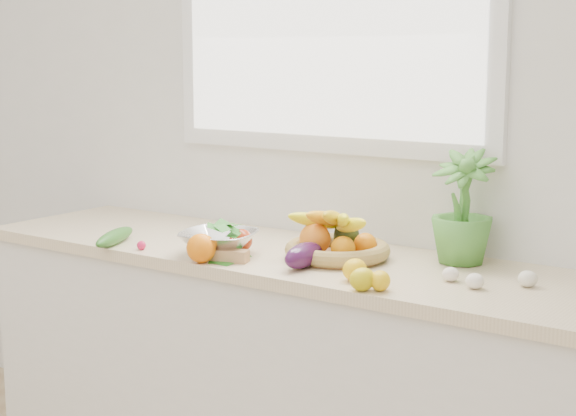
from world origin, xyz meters
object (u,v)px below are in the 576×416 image
Objects in this scene: cucumber at (115,237)px; colander_with_spinach at (219,236)px; eggplant at (304,255)px; apple at (241,240)px; fruit_basket at (336,243)px; potted_herb at (463,206)px.

cucumber is 0.92× the size of colander_with_spinach.
colander_with_spinach is (-0.32, -0.02, 0.02)m from eggplant.
cucumber is 0.41m from colander_with_spinach.
apple is 0.18× the size of fruit_basket.
fruit_basket reaches higher than colander_with_spinach.
eggplant is at bearing -96.46° from fruit_basket.
apple is 0.45m from cucumber.
colander_with_spinach is at bearing 10.80° from cucumber.
cucumber is (-0.42, -0.15, -0.01)m from apple.
potted_herb is 0.84× the size of fruit_basket.
colander_with_spinach reaches higher than cucumber.
eggplant is at bearing -12.09° from apple.
apple is at bearing 20.04° from cucumber.
fruit_basket is (0.02, 0.16, 0.01)m from eggplant.
potted_herb reaches higher than apple.
colander_with_spinach is at bearing -153.13° from potted_herb.
potted_herb is at bearing 21.33° from cucumber.
cucumber is 0.66× the size of fruit_basket.
potted_herb is 1.18× the size of colander_with_spinach.
eggplant is 0.55× the size of potted_herb.
cucumber is (-0.72, -0.09, -0.01)m from eggplant.
eggplant is 0.70× the size of cucumber.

